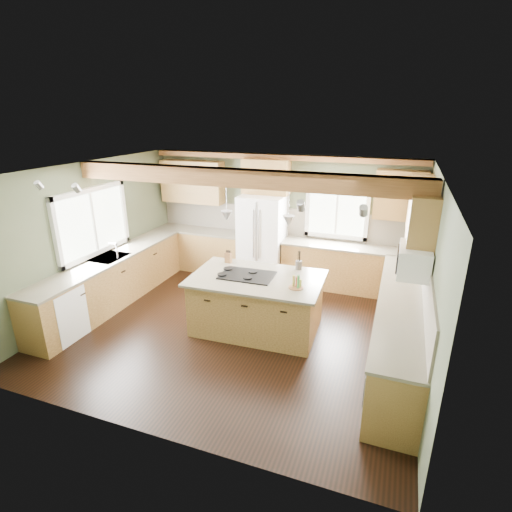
% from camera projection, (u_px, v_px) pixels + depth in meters
% --- Properties ---
extents(floor, '(5.60, 5.60, 0.00)m').
position_uv_depth(floor, '(237.00, 327.00, 6.66)').
color(floor, black).
rests_on(floor, ground).
extents(ceiling, '(5.60, 5.60, 0.00)m').
position_uv_depth(ceiling, '(234.00, 170.00, 5.77)').
color(ceiling, silver).
rests_on(ceiling, wall_back).
extents(wall_back, '(5.60, 0.00, 5.60)m').
position_uv_depth(wall_back, '(282.00, 217.00, 8.42)').
color(wall_back, '#444E37').
rests_on(wall_back, ground).
extents(wall_left, '(0.00, 5.00, 5.00)m').
position_uv_depth(wall_left, '(91.00, 236.00, 7.12)').
color(wall_left, '#444E37').
rests_on(wall_left, ground).
extents(wall_right, '(0.00, 5.00, 5.00)m').
position_uv_depth(wall_right, '(429.00, 279.00, 5.31)').
color(wall_right, '#444E37').
rests_on(wall_right, ground).
extents(ceiling_beam, '(5.55, 0.26, 0.26)m').
position_uv_depth(ceiling_beam, '(237.00, 178.00, 5.90)').
color(ceiling_beam, '#513017').
rests_on(ceiling_beam, ceiling).
extents(soffit_trim, '(5.55, 0.20, 0.10)m').
position_uv_depth(soffit_trim, '(282.00, 157.00, 7.91)').
color(soffit_trim, '#513017').
rests_on(soffit_trim, ceiling).
extents(backsplash_back, '(5.58, 0.03, 0.58)m').
position_uv_depth(backsplash_back, '(281.00, 221.00, 8.44)').
color(backsplash_back, brown).
rests_on(backsplash_back, wall_back).
extents(backsplash_right, '(0.03, 3.70, 0.58)m').
position_uv_depth(backsplash_right, '(427.00, 283.00, 5.39)').
color(backsplash_right, brown).
rests_on(backsplash_right, wall_right).
extents(base_cab_back_left, '(2.02, 0.60, 0.88)m').
position_uv_depth(base_cab_back_left, '(201.00, 250.00, 9.03)').
color(base_cab_back_left, brown).
rests_on(base_cab_back_left, floor).
extents(counter_back_left, '(2.06, 0.64, 0.04)m').
position_uv_depth(counter_back_left, '(200.00, 230.00, 8.87)').
color(counter_back_left, '#50493A').
rests_on(counter_back_left, base_cab_back_left).
extents(base_cab_back_right, '(2.62, 0.60, 0.88)m').
position_uv_depth(base_cab_back_right, '(348.00, 269.00, 7.97)').
color(base_cab_back_right, brown).
rests_on(base_cab_back_right, floor).
extents(counter_back_right, '(2.66, 0.64, 0.04)m').
position_uv_depth(counter_back_right, '(350.00, 247.00, 7.81)').
color(counter_back_right, '#50493A').
rests_on(counter_back_right, base_cab_back_right).
extents(base_cab_left, '(0.60, 3.70, 0.88)m').
position_uv_depth(base_cab_left, '(113.00, 281.00, 7.36)').
color(base_cab_left, brown).
rests_on(base_cab_left, floor).
extents(counter_left, '(0.64, 3.74, 0.04)m').
position_uv_depth(counter_left, '(110.00, 258.00, 7.21)').
color(counter_left, '#50493A').
rests_on(counter_left, base_cab_left).
extents(base_cab_right, '(0.60, 3.70, 0.88)m').
position_uv_depth(base_cab_right, '(398.00, 329.00, 5.74)').
color(base_cab_right, brown).
rests_on(base_cab_right, floor).
extents(counter_right, '(0.64, 3.74, 0.04)m').
position_uv_depth(counter_right, '(402.00, 301.00, 5.59)').
color(counter_right, '#50493A').
rests_on(counter_right, base_cab_right).
extents(upper_cab_back_left, '(1.40, 0.35, 0.90)m').
position_uv_depth(upper_cab_back_left, '(193.00, 182.00, 8.69)').
color(upper_cab_back_left, brown).
rests_on(upper_cab_back_left, wall_back).
extents(upper_cab_over_fridge, '(0.96, 0.35, 0.70)m').
position_uv_depth(upper_cab_over_fridge, '(266.00, 177.00, 8.07)').
color(upper_cab_over_fridge, brown).
rests_on(upper_cab_over_fridge, wall_back).
extents(upper_cab_right, '(0.35, 2.20, 0.90)m').
position_uv_depth(upper_cab_right, '(421.00, 215.00, 5.94)').
color(upper_cab_right, brown).
rests_on(upper_cab_right, wall_right).
extents(upper_cab_back_corner, '(0.90, 0.35, 0.90)m').
position_uv_depth(upper_cab_back_corner, '(400.00, 195.00, 7.30)').
color(upper_cab_back_corner, brown).
rests_on(upper_cab_back_corner, wall_back).
extents(window_left, '(0.04, 1.60, 1.05)m').
position_uv_depth(window_left, '(92.00, 222.00, 7.08)').
color(window_left, white).
rests_on(window_left, wall_left).
extents(window_back, '(1.10, 0.04, 1.00)m').
position_uv_depth(window_back, '(337.00, 210.00, 7.95)').
color(window_back, white).
rests_on(window_back, wall_back).
extents(sink, '(0.50, 0.65, 0.03)m').
position_uv_depth(sink, '(110.00, 258.00, 7.21)').
color(sink, '#262628').
rests_on(sink, counter_left).
extents(faucet, '(0.02, 0.02, 0.28)m').
position_uv_depth(faucet, '(117.00, 251.00, 7.10)').
color(faucet, '#B2B2B7').
rests_on(faucet, sink).
extents(dishwasher, '(0.60, 0.60, 0.84)m').
position_uv_depth(dishwasher, '(58.00, 313.00, 6.22)').
color(dishwasher, white).
rests_on(dishwasher, floor).
extents(oven, '(0.60, 0.72, 0.84)m').
position_uv_depth(oven, '(393.00, 384.00, 4.60)').
color(oven, white).
rests_on(oven, floor).
extents(microwave, '(0.40, 0.70, 0.38)m').
position_uv_depth(microwave, '(414.00, 260.00, 5.25)').
color(microwave, white).
rests_on(microwave, wall_right).
extents(pendant_left, '(0.18, 0.18, 0.16)m').
position_uv_depth(pendant_left, '(227.00, 216.00, 6.14)').
color(pendant_left, '#B2B2B7').
rests_on(pendant_left, ceiling).
extents(pendant_right, '(0.18, 0.18, 0.16)m').
position_uv_depth(pendant_right, '(289.00, 221.00, 5.86)').
color(pendant_right, '#B2B2B7').
rests_on(pendant_right, ceiling).
extents(refrigerator, '(0.90, 0.74, 1.80)m').
position_uv_depth(refrigerator, '(262.00, 238.00, 8.32)').
color(refrigerator, white).
rests_on(refrigerator, floor).
extents(island, '(2.00, 1.27, 0.88)m').
position_uv_depth(island, '(257.00, 304.00, 6.50)').
color(island, brown).
rests_on(island, floor).
extents(island_top, '(2.14, 1.41, 0.04)m').
position_uv_depth(island_top, '(257.00, 278.00, 6.34)').
color(island_top, '#50493A').
rests_on(island_top, island).
extents(cooktop, '(0.87, 0.60, 0.02)m').
position_uv_depth(cooktop, '(247.00, 275.00, 6.38)').
color(cooktop, black).
rests_on(cooktop, island_top).
extents(knife_block, '(0.12, 0.09, 0.18)m').
position_uv_depth(knife_block, '(228.00, 258.00, 6.91)').
color(knife_block, brown).
rests_on(knife_block, island_top).
extents(utensil_crock, '(0.12, 0.12, 0.15)m').
position_uv_depth(utensil_crock, '(299.00, 265.00, 6.63)').
color(utensil_crock, '#3C3530').
rests_on(utensil_crock, island_top).
extents(bottle_tray, '(0.26, 0.26, 0.20)m').
position_uv_depth(bottle_tray, '(296.00, 282.00, 5.91)').
color(bottle_tray, '#5D2E1B').
rests_on(bottle_tray, island_top).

